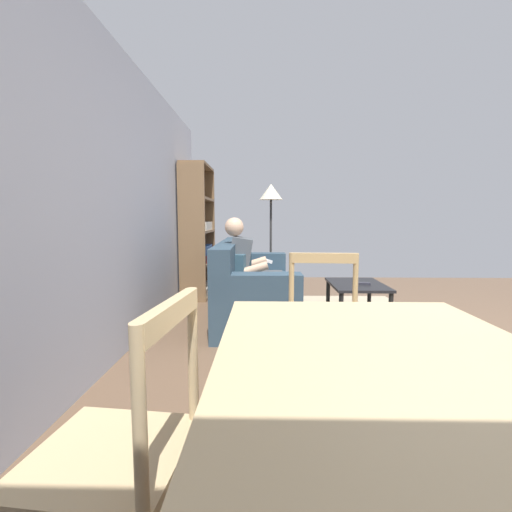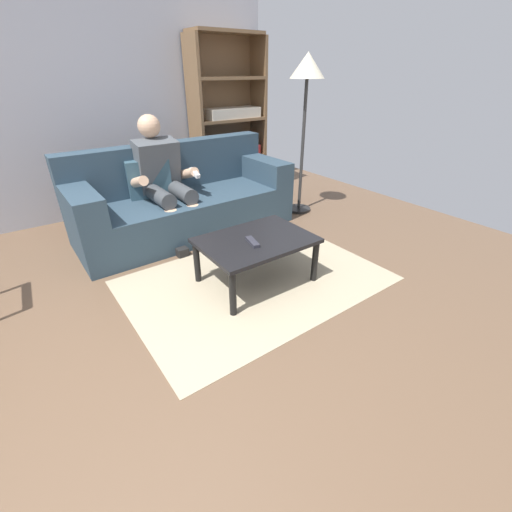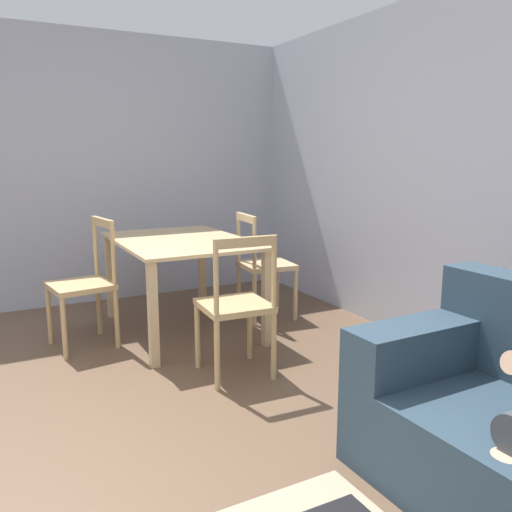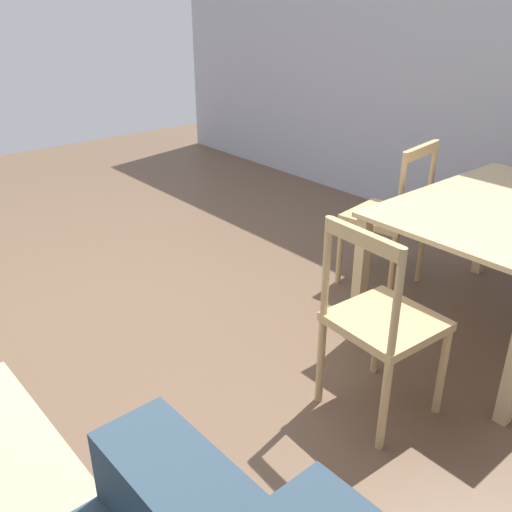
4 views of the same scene
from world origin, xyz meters
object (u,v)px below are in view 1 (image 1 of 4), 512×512
Objects in this scene: tv_remote at (363,283)px; dining_chair_near_wall at (119,458)px; couch at (251,288)px; coffee_table at (357,288)px; person_lounging at (251,268)px; dining_table at (391,398)px; bookshelf at (197,242)px; floor_lamp at (271,201)px; dining_chair_facing_couch at (325,338)px.

dining_chair_near_wall is (-3.13, 1.56, 0.08)m from tv_remote.
couch reaches higher than coffee_table.
dining_chair_near_wall is at bearing 174.88° from person_lounging.
dining_table is at bearing -170.99° from couch.
coffee_table is at bearing -116.66° from bookshelf.
person_lounging is 1.78m from floor_lamp.
dining_chair_facing_couch is at bearing -8.26° from tv_remote.
person_lounging is 2.03m from dining_chair_facing_couch.
tv_remote is at bearing -143.66° from coffee_table.
person_lounging is (-0.18, -0.02, 0.26)m from couch.
coffee_table is 2.31m from dining_chair_facing_couch.
floor_lamp is (4.54, 0.24, 0.75)m from dining_table.
person_lounging is 0.84× the size of dining_table.
couch is 3.18m from dining_chair_near_wall.
couch is 1.44m from bookshelf.
dining_chair_facing_couch is at bearing -166.82° from couch.
floor_lamp is at bearing -6.47° from dining_chair_near_wall.
person_lounging is 0.60× the size of bookshelf.
tv_remote is at bearing -14.44° from dining_table.
tv_remote is 0.19× the size of dining_chair_near_wall.
dining_table is at bearing -1.88° from tv_remote.
bookshelf is at bearing -105.00° from tv_remote.
tv_remote is (-0.07, -0.05, 0.06)m from coffee_table.
bookshelf is 1.14× the size of floor_lamp.
person_lounging reaches higher than dining_chair_near_wall.
tv_remote is at bearing -117.56° from bookshelf.
bookshelf reaches higher than floor_lamp.
dining_chair_near_wall is at bearing 90.23° from dining_table.
tv_remote is 0.12× the size of dining_table.
couch is at bearing 5.42° from person_lounging.
bookshelf is (1.26, 0.85, 0.21)m from person_lounging.
couch is 1.77m from floor_lamp.
dining_chair_facing_couch is (-1.97, -0.49, -0.12)m from person_lounging.
dining_chair_near_wall is at bearing -172.23° from bookshelf.
couch is 1.14× the size of bookshelf.
coffee_table is 1.99m from floor_lamp.
person_lounging is at bearing 13.87° from dining_chair_facing_couch.
tv_remote is 2.26m from dining_chair_facing_couch.
couch is at bearing 169.12° from floor_lamp.
dining_table reaches higher than coffee_table.
couch is 12.80× the size of tv_remote.
couch reaches higher than tv_remote.
tv_remote is 3.50m from dining_chair_near_wall.
floor_lamp reaches higher than dining_table.
dining_chair_near_wall is (-3.20, 1.51, 0.14)m from coffee_table.
dining_table is 1.50× the size of dining_chair_near_wall.
person_lounging is 1.28m from coffee_table.
tv_remote is 0.18× the size of dining_chair_facing_couch.
floor_lamp is at bearing -9.04° from person_lounging.
person_lounging is 1.26× the size of dining_chair_near_wall.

